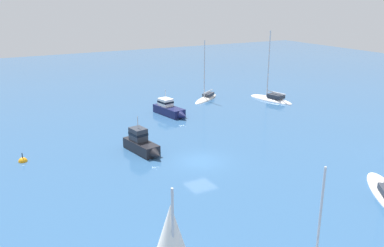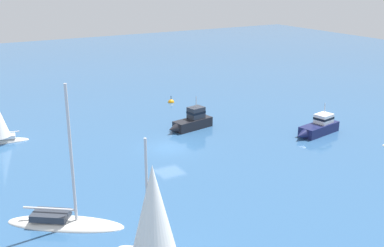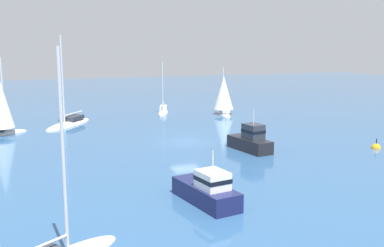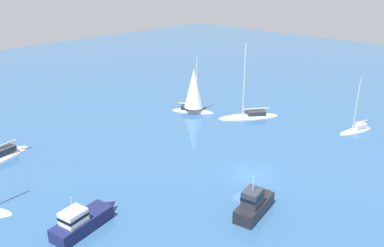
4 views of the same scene
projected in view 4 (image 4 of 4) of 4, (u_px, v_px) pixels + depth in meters
ground_plane at (250, 175)px, 36.81m from camera, size 160.00×160.00×0.00m
powerboat at (255, 203)px, 30.88m from camera, size 2.31×5.54×3.49m
ketch at (249, 116)px, 51.18m from camera, size 6.37×7.65×10.05m
sailboat at (356, 130)px, 46.73m from camera, size 2.80×5.05×6.85m
motor_cruiser at (83, 220)px, 28.96m from camera, size 2.56×6.09×3.13m
sailboat_1 at (194, 92)px, 52.15m from camera, size 5.58×4.16×7.88m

